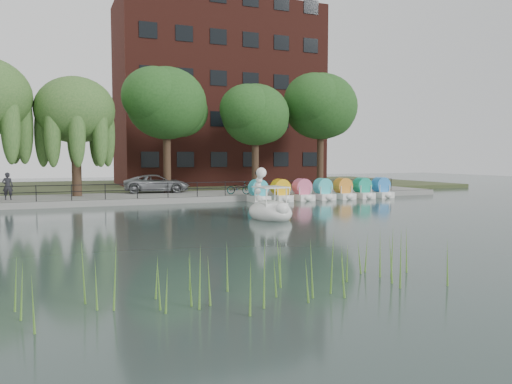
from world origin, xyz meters
TOP-DOWN VIEW (x-y plane):
  - ground_plane at (0.00, 0.00)m, footprint 120.00×120.00m
  - promenade at (0.00, 16.00)m, footprint 40.00×6.00m
  - kerb at (0.00, 13.05)m, footprint 40.00×0.25m
  - land_strip at (0.00, 30.00)m, footprint 60.00×22.00m
  - railing at (0.00, 13.25)m, footprint 32.00×0.05m
  - apartment_building at (7.00, 29.97)m, footprint 20.00×10.07m
  - willow_mid at (-7.50, 17.00)m, footprint 5.32×5.32m
  - broadleaf_center at (-1.00, 18.00)m, footprint 6.00×6.00m
  - broadleaf_right at (6.00, 17.50)m, footprint 5.40×5.40m
  - broadleaf_far at (12.50, 18.50)m, footprint 6.30×6.30m
  - minivan at (-1.74, 18.31)m, footprint 3.18×5.87m
  - bicycle at (3.36, 14.24)m, footprint 1.34×1.80m
  - pedestrian at (-11.67, 15.30)m, footprint 0.76×0.56m
  - swan_boat at (0.92, 3.26)m, footprint 2.05×3.16m
  - pedal_boat_row at (9.15, 12.18)m, footprint 11.35×1.70m
  - reed_bank at (2.00, -9.50)m, footprint 24.00×2.40m

SIDE VIEW (x-z plane):
  - ground_plane at x=0.00m, z-range 0.00..0.00m
  - land_strip at x=0.00m, z-range 0.00..0.36m
  - promenade at x=0.00m, z-range 0.00..0.40m
  - kerb at x=0.00m, z-range 0.00..0.40m
  - swan_boat at x=0.92m, z-range -0.72..1.83m
  - reed_bank at x=2.00m, z-range 0.00..1.20m
  - pedal_boat_row at x=9.15m, z-range -0.09..1.31m
  - bicycle at x=3.36m, z-range 0.40..1.40m
  - railing at x=0.00m, z-range 0.65..1.65m
  - minivan at x=-1.74m, z-range 0.40..1.96m
  - pedestrian at x=-11.67m, z-range 0.40..2.38m
  - willow_mid at x=-7.50m, z-range 2.17..10.32m
  - broadleaf_right at x=6.00m, z-range 2.22..10.55m
  - broadleaf_center at x=-1.00m, z-range 2.44..11.69m
  - broadleaf_far at x=12.50m, z-range 2.54..12.25m
  - apartment_building at x=7.00m, z-range 0.36..18.36m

